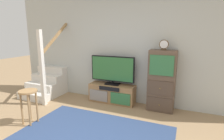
% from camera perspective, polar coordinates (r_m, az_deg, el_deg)
% --- Properties ---
extents(back_wall, '(6.40, 0.12, 2.70)m').
position_cam_1_polar(back_wall, '(4.43, 4.95, 6.91)').
color(back_wall, '#B2B7B2').
rests_on(back_wall, ground_plane).
extents(area_rug, '(2.60, 1.80, 0.01)m').
position_cam_1_polar(area_rug, '(3.21, -6.62, -20.66)').
color(area_rug, navy).
rests_on(area_rug, ground_plane).
extents(media_console, '(1.16, 0.38, 0.46)m').
position_cam_1_polar(media_console, '(4.53, -0.01, -7.48)').
color(media_console, '#997047').
rests_on(media_console, ground_plane).
extents(television, '(1.12, 0.22, 0.71)m').
position_cam_1_polar(television, '(4.39, 0.11, 0.15)').
color(television, black).
rests_on(television, media_console).
extents(side_cabinet, '(0.58, 0.38, 1.36)m').
position_cam_1_polar(side_cabinet, '(4.11, 15.57, -3.38)').
color(side_cabinet, brown).
rests_on(side_cabinet, ground_plane).
extents(desk_clock, '(0.20, 0.08, 0.22)m').
position_cam_1_polar(desk_clock, '(3.96, 16.26, 7.71)').
color(desk_clock, '#4C3823').
rests_on(desk_clock, side_cabinet).
extents(staircase, '(1.00, 1.36, 2.20)m').
position_cam_1_polar(staircase, '(5.51, -18.84, -3.07)').
color(staircase, silver).
rests_on(staircase, ground_plane).
extents(bar_stool_near, '(0.34, 0.34, 0.67)m').
position_cam_1_polar(bar_stool_near, '(3.77, -25.09, -8.33)').
color(bar_stool_near, '#A37A4C').
rests_on(bar_stool_near, ground_plane).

